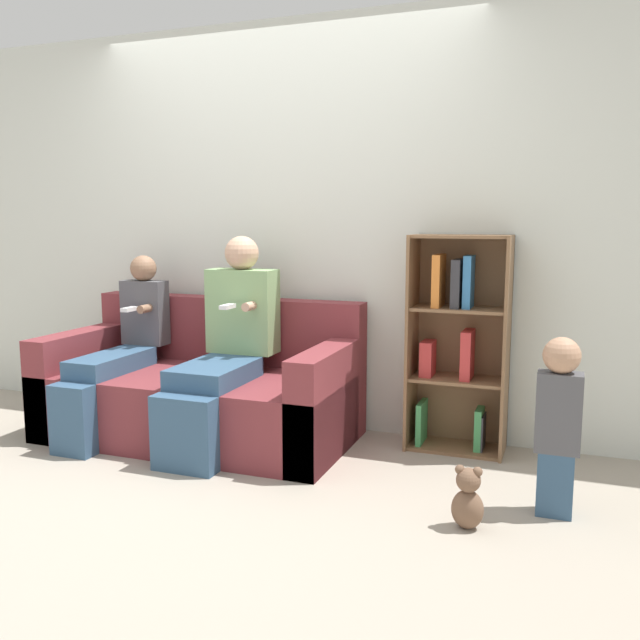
{
  "coord_description": "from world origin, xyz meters",
  "views": [
    {
      "loc": [
        1.75,
        -2.98,
        1.32
      ],
      "look_at": [
        0.41,
        0.61,
        0.76
      ],
      "focal_mm": 38.0,
      "sensor_mm": 36.0,
      "label": 1
    }
  ],
  "objects_px": {
    "teddy_bear": "(468,499)",
    "child_seated": "(118,348)",
    "adult_seated": "(226,342)",
    "bookshelf": "(458,343)",
    "couch": "(202,392)",
    "toddler_standing": "(558,420)"
  },
  "relations": [
    {
      "from": "adult_seated",
      "to": "toddler_standing",
      "type": "bearing_deg",
      "value": -10.69
    },
    {
      "from": "adult_seated",
      "to": "child_seated",
      "type": "xyz_separation_m",
      "value": [
        -0.73,
        -0.04,
        -0.08
      ]
    },
    {
      "from": "couch",
      "to": "adult_seated",
      "type": "relative_size",
      "value": 1.51
    },
    {
      "from": "teddy_bear",
      "to": "adult_seated",
      "type": "bearing_deg",
      "value": 157.23
    },
    {
      "from": "adult_seated",
      "to": "bookshelf",
      "type": "distance_m",
      "value": 1.35
    },
    {
      "from": "couch",
      "to": "toddler_standing",
      "type": "bearing_deg",
      "value": -11.83
    },
    {
      "from": "child_seated",
      "to": "couch",
      "type": "bearing_deg",
      "value": 13.93
    },
    {
      "from": "adult_seated",
      "to": "teddy_bear",
      "type": "height_order",
      "value": "adult_seated"
    },
    {
      "from": "couch",
      "to": "toddler_standing",
      "type": "xyz_separation_m",
      "value": [
        2.07,
        -0.43,
        0.17
      ]
    },
    {
      "from": "teddy_bear",
      "to": "child_seated",
      "type": "bearing_deg",
      "value": 165.26
    },
    {
      "from": "child_seated",
      "to": "toddler_standing",
      "type": "height_order",
      "value": "child_seated"
    },
    {
      "from": "bookshelf",
      "to": "toddler_standing",
      "type": "bearing_deg",
      "value": -53.26
    },
    {
      "from": "child_seated",
      "to": "teddy_bear",
      "type": "distance_m",
      "value": 2.34
    },
    {
      "from": "adult_seated",
      "to": "toddler_standing",
      "type": "height_order",
      "value": "adult_seated"
    },
    {
      "from": "adult_seated",
      "to": "bookshelf",
      "type": "height_order",
      "value": "bookshelf"
    },
    {
      "from": "couch",
      "to": "adult_seated",
      "type": "xyz_separation_m",
      "value": [
        0.21,
        -0.08,
        0.35
      ]
    },
    {
      "from": "couch",
      "to": "child_seated",
      "type": "relative_size",
      "value": 1.69
    },
    {
      "from": "child_seated",
      "to": "teddy_bear",
      "type": "height_order",
      "value": "child_seated"
    },
    {
      "from": "child_seated",
      "to": "adult_seated",
      "type": "bearing_deg",
      "value": 3.45
    },
    {
      "from": "child_seated",
      "to": "toddler_standing",
      "type": "distance_m",
      "value": 2.6
    },
    {
      "from": "couch",
      "to": "child_seated",
      "type": "bearing_deg",
      "value": -166.07
    },
    {
      "from": "bookshelf",
      "to": "couch",
      "type": "bearing_deg",
      "value": -167.48
    }
  ]
}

